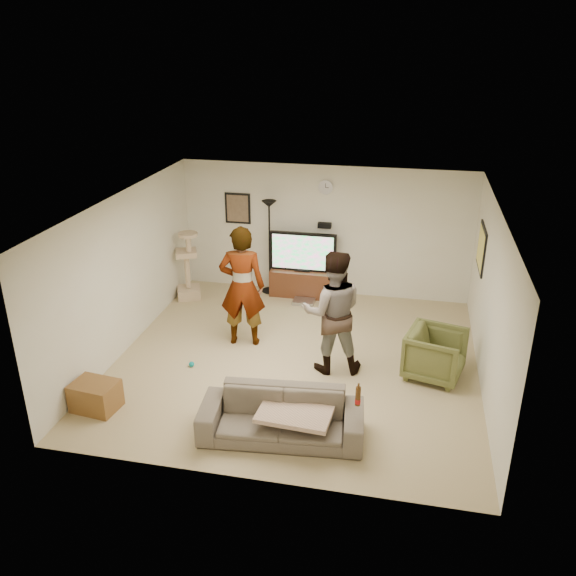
% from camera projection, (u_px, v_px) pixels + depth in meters
% --- Properties ---
extents(floor, '(5.50, 5.50, 0.02)m').
position_uv_depth(floor, '(296.00, 361.00, 9.28)').
color(floor, tan).
rests_on(floor, ground).
extents(ceiling, '(5.50, 5.50, 0.02)m').
position_uv_depth(ceiling, '(297.00, 204.00, 8.29)').
color(ceiling, white).
rests_on(ceiling, wall_back).
extents(wall_back, '(5.50, 0.04, 2.50)m').
position_uv_depth(wall_back, '(325.00, 231.00, 11.25)').
color(wall_back, beige).
rests_on(wall_back, floor).
extents(wall_front, '(5.50, 0.04, 2.50)m').
position_uv_depth(wall_front, '(247.00, 386.00, 6.31)').
color(wall_front, beige).
rests_on(wall_front, floor).
extents(wall_left, '(0.04, 5.50, 2.50)m').
position_uv_depth(wall_left, '(125.00, 272.00, 9.31)').
color(wall_left, beige).
rests_on(wall_left, floor).
extents(wall_right, '(0.04, 5.50, 2.50)m').
position_uv_depth(wall_right, '(490.00, 303.00, 8.26)').
color(wall_right, beige).
rests_on(wall_right, floor).
extents(wall_clock, '(0.26, 0.04, 0.26)m').
position_uv_depth(wall_clock, '(326.00, 187.00, 10.89)').
color(wall_clock, silver).
rests_on(wall_clock, wall_back).
extents(wall_speaker, '(0.25, 0.10, 0.10)m').
position_uv_depth(wall_speaker, '(325.00, 225.00, 11.15)').
color(wall_speaker, black).
rests_on(wall_speaker, wall_back).
extents(picture_back, '(0.42, 0.03, 0.52)m').
position_uv_depth(picture_back, '(238.00, 208.00, 11.42)').
color(picture_back, brown).
rests_on(picture_back, wall_back).
extents(picture_right, '(0.03, 0.78, 0.62)m').
position_uv_depth(picture_right, '(481.00, 248.00, 9.60)').
color(picture_right, '#FFE261').
rests_on(picture_right, wall_right).
extents(tv_stand, '(1.23, 0.45, 0.51)m').
position_uv_depth(tv_stand, '(303.00, 283.00, 11.50)').
color(tv_stand, '#492616').
rests_on(tv_stand, floor).
extents(console_box, '(0.40, 0.30, 0.07)m').
position_uv_depth(console_box, '(304.00, 302.00, 11.21)').
color(console_box, '#ADAEB6').
rests_on(console_box, floor).
extents(tv, '(1.27, 0.08, 0.75)m').
position_uv_depth(tv, '(303.00, 252.00, 11.25)').
color(tv, black).
rests_on(tv, tv_stand).
extents(tv_screen, '(1.17, 0.01, 0.66)m').
position_uv_depth(tv_screen, '(303.00, 253.00, 11.21)').
color(tv_screen, '#14E458').
rests_on(tv_screen, tv).
extents(floor_lamp, '(0.32, 0.32, 1.83)m').
position_uv_depth(floor_lamp, '(270.00, 247.00, 11.40)').
color(floor_lamp, black).
rests_on(floor_lamp, floor).
extents(cat_tree, '(0.56, 0.56, 1.33)m').
position_uv_depth(cat_tree, '(187.00, 265.00, 11.22)').
color(cat_tree, '#C7AC8B').
rests_on(cat_tree, floor).
extents(person_left, '(0.79, 0.58, 2.00)m').
position_uv_depth(person_left, '(242.00, 286.00, 9.43)').
color(person_left, '#8F919A').
rests_on(person_left, floor).
extents(person_right, '(1.04, 0.89, 1.89)m').
position_uv_depth(person_right, '(333.00, 312.00, 8.68)').
color(person_right, navy).
rests_on(person_right, floor).
extents(sofa, '(2.10, 0.99, 0.60)m').
position_uv_depth(sofa, '(281.00, 416.00, 7.41)').
color(sofa, brown).
rests_on(sofa, floor).
extents(throw_blanket, '(0.95, 0.76, 0.06)m').
position_uv_depth(throw_blanket, '(296.00, 411.00, 7.34)').
color(throw_blanket, '#CDA88D').
rests_on(throw_blanket, sofa).
extents(beer_bottle, '(0.06, 0.06, 0.25)m').
position_uv_depth(beer_bottle, '(358.00, 396.00, 7.07)').
color(beer_bottle, '#46280E').
rests_on(beer_bottle, sofa).
extents(armchair, '(0.99, 0.97, 0.74)m').
position_uv_depth(armchair, '(435.00, 354.00, 8.70)').
color(armchair, brown).
rests_on(armchair, floor).
extents(side_table, '(0.64, 0.51, 0.40)m').
position_uv_depth(side_table, '(95.00, 396.00, 8.00)').
color(side_table, brown).
rests_on(side_table, floor).
extents(toy_ball, '(0.08, 0.08, 0.08)m').
position_uv_depth(toy_ball, '(192.00, 364.00, 9.08)').
color(toy_ball, '#0A8A92').
rests_on(toy_ball, floor).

